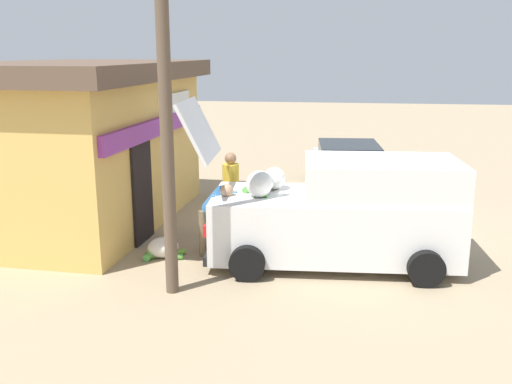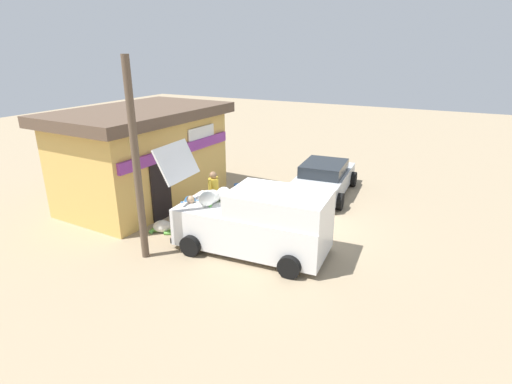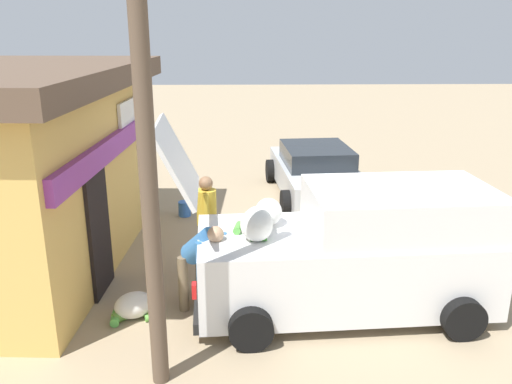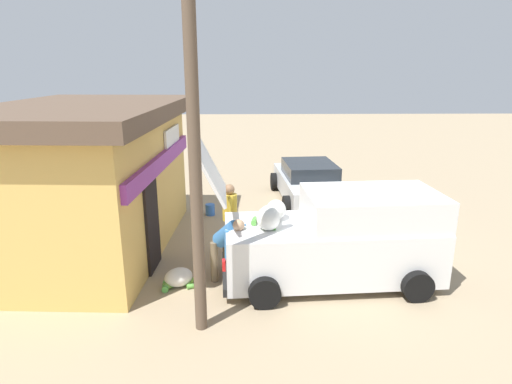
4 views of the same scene
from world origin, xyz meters
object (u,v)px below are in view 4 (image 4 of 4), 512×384
Objects in this scene: vendor_standing at (230,214)px; unloaded_banana_pile at (178,278)px; paint_bucket at (210,210)px; storefront_bar at (89,177)px; delivery_van at (338,238)px; parked_sedan at (309,183)px; customer_bending at (227,241)px.

unloaded_banana_pile is (-1.51, 1.00, -0.84)m from vendor_standing.
vendor_standing is at bearing -33.53° from unloaded_banana_pile.
paint_bucket is (2.84, 0.71, -0.84)m from vendor_standing.
unloaded_banana_pile is (-1.98, -2.33, -1.63)m from storefront_bar.
paint_bucket is at bearing 35.67° from delivery_van.
vendor_standing reaches higher than paint_bucket.
parked_sedan is at bearing -66.60° from paint_bucket.
vendor_standing is 2.00m from unloaded_banana_pile.
parked_sedan is 6.09m from customer_bending.
customer_bending is 4.31m from paint_bucket.
storefront_bar is 3.46m from vendor_standing.
paint_bucket is (4.19, 0.70, -0.73)m from customer_bending.
paint_bucket is at bearing 14.06° from vendor_standing.
unloaded_banana_pile is at bearing 176.15° from paint_bucket.
delivery_van reaches higher than paint_bucket.
delivery_van is 1.14× the size of parked_sedan.
customer_bending is at bearing -81.05° from unloaded_banana_pile.
customer_bending reaches higher than paint_bucket.
parked_sedan is at bearing -31.12° from unloaded_banana_pile.
unloaded_banana_pile reaches higher than paint_bucket.
unloaded_banana_pile is (-5.72, 3.45, -0.45)m from parked_sedan.
unloaded_banana_pile is at bearing 146.47° from vendor_standing.
storefront_bar reaches higher than customer_bending.
unloaded_banana_pile is (-0.16, 0.99, -0.73)m from customer_bending.
delivery_van is at bearing -88.65° from customer_bending.
vendor_standing is 5.14× the size of paint_bucket.
customer_bending is 1.24m from unloaded_banana_pile.
parked_sedan is (3.74, -5.78, -1.18)m from storefront_bar.
customer_bending reaches higher than parked_sedan.
customer_bending is (-5.56, 2.46, 0.29)m from parked_sedan.
storefront_bar is at bearing 72.45° from delivery_van.
vendor_standing reaches higher than unloaded_banana_pile.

